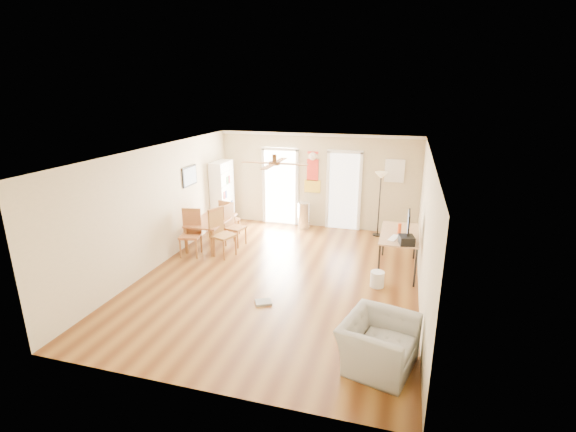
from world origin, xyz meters
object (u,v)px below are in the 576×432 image
(dining_chair_far, at_px, (230,218))
(torchiere_lamp, at_px, (379,204))
(printer, at_px, (406,240))
(dining_table, at_px, (212,233))
(dining_chair_right_b, at_px, (223,233))
(trash_can, at_px, (304,215))
(armchair, at_px, (378,343))
(dining_chair_near, at_px, (190,233))
(bookshelf, at_px, (222,194))
(computer_desk, at_px, (398,252))
(wastebasket_a, at_px, (377,279))
(dining_chair_right_a, at_px, (235,226))

(dining_chair_far, relative_size, torchiere_lamp, 0.57)
(printer, bearing_deg, dining_table, 157.49)
(dining_chair_right_b, relative_size, dining_chair_far, 1.15)
(dining_table, distance_m, dining_chair_far, 0.86)
(trash_can, bearing_deg, dining_table, -133.88)
(torchiere_lamp, height_order, armchair, torchiere_lamp)
(dining_chair_near, bearing_deg, printer, -13.13)
(bookshelf, height_order, armchair, bookshelf)
(torchiere_lamp, bearing_deg, dining_table, -154.03)
(printer, bearing_deg, armchair, -108.45)
(torchiere_lamp, xyz_separation_m, printer, (0.71, -2.72, 0.06))
(dining_chair_near, height_order, computer_desk, dining_chair_near)
(dining_chair_near, distance_m, wastebasket_a, 4.34)
(dining_chair_right_a, bearing_deg, bookshelf, 46.79)
(dining_chair_right_b, distance_m, dining_chair_far, 1.43)
(dining_table, bearing_deg, dining_chair_right_a, 19.65)
(dining_table, bearing_deg, torchiere_lamp, 25.97)
(bookshelf, relative_size, dining_chair_near, 1.71)
(bookshelf, height_order, dining_chair_near, bookshelf)
(dining_chair_near, bearing_deg, dining_table, 62.86)
(dining_chair_right_b, bearing_deg, trash_can, -9.01)
(bookshelf, xyz_separation_m, torchiere_lamp, (4.28, 0.36, -0.07))
(printer, relative_size, armchair, 0.30)
(wastebasket_a, bearing_deg, printer, 32.22)
(bookshelf, relative_size, armchair, 1.72)
(bookshelf, bearing_deg, computer_desk, -14.97)
(dining_table, height_order, armchair, armchair)
(dining_chair_near, distance_m, trash_can, 3.35)
(bookshelf, height_order, dining_chair_far, bookshelf)
(torchiere_lamp, bearing_deg, dining_chair_right_b, -144.15)
(dining_chair_far, bearing_deg, wastebasket_a, 169.22)
(dining_chair_right_a, relative_size, dining_chair_near, 0.95)
(dining_chair_right_a, distance_m, trash_can, 2.18)
(torchiere_lamp, distance_m, printer, 2.82)
(dining_chair_far, distance_m, armchair, 6.10)
(dining_table, xyz_separation_m, armchair, (4.30, -3.60, 0.01))
(dining_chair_far, distance_m, trash_can, 2.06)
(dining_table, xyz_separation_m, dining_chair_near, (-0.20, -0.70, 0.20))
(dining_chair_right_b, xyz_separation_m, torchiere_lamp, (3.34, 2.41, 0.30))
(dining_table, xyz_separation_m, computer_desk, (4.46, -0.21, 0.08))
(trash_can, relative_size, armchair, 0.69)
(printer, height_order, wastebasket_a, printer)
(bookshelf, bearing_deg, armchair, -42.72)
(dining_chair_far, distance_m, printer, 4.80)
(wastebasket_a, bearing_deg, dining_table, 164.51)
(dining_table, distance_m, computer_desk, 4.47)
(wastebasket_a, bearing_deg, dining_chair_right_a, 159.44)
(trash_can, distance_m, wastebasket_a, 3.82)
(dining_chair_far, bearing_deg, dining_chair_right_a, 139.40)
(dining_chair_near, relative_size, wastebasket_a, 3.41)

